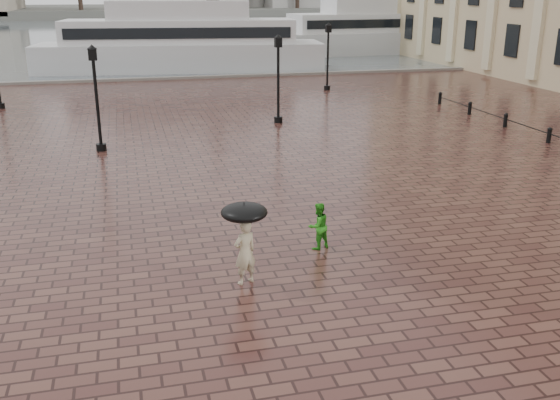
# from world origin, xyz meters

# --- Properties ---
(ground) EXTENTS (300.00, 300.00, 0.00)m
(ground) POSITION_xyz_m (0.00, 0.00, 0.00)
(ground) COLOR #3C1F1B
(ground) RESTS_ON ground
(harbour_water) EXTENTS (240.00, 240.00, 0.00)m
(harbour_water) POSITION_xyz_m (0.00, 92.00, 0.00)
(harbour_water) COLOR #4B555B
(harbour_water) RESTS_ON ground
(quay_edge) EXTENTS (80.00, 0.60, 0.30)m
(quay_edge) POSITION_xyz_m (0.00, 32.00, 0.00)
(quay_edge) COLOR slate
(quay_edge) RESTS_ON ground
(far_shore) EXTENTS (300.00, 60.00, 2.00)m
(far_shore) POSITION_xyz_m (0.00, 160.00, 1.00)
(far_shore) COLOR #4C4C47
(far_shore) RESTS_ON ground
(bollard_row) EXTENTS (0.22, 21.22, 0.73)m
(bollard_row) POSITION_xyz_m (14.00, 6.50, 0.40)
(bollard_row) COLOR black
(bollard_row) RESTS_ON ground
(street_lamps) EXTENTS (21.44, 14.44, 4.40)m
(street_lamps) POSITION_xyz_m (-1.50, 17.50, 2.33)
(street_lamps) COLOR black
(street_lamps) RESTS_ON ground
(adult_pedestrian) EXTENTS (0.69, 0.58, 1.61)m
(adult_pedestrian) POSITION_xyz_m (-2.35, -4.30, 0.81)
(adult_pedestrian) COLOR tan
(adult_pedestrian) RESTS_ON ground
(child_pedestrian) EXTENTS (0.77, 0.69, 1.31)m
(child_pedestrian) POSITION_xyz_m (-0.01, -2.69, 0.65)
(child_pedestrian) COLOR green
(child_pedestrian) RESTS_ON ground
(ferry_near) EXTENTS (24.67, 8.76, 7.92)m
(ferry_near) POSITION_xyz_m (0.19, 37.46, 2.38)
(ferry_near) COLOR silver
(ferry_near) RESTS_ON ground
(ferry_far) EXTENTS (24.27, 7.70, 7.83)m
(ferry_far) POSITION_xyz_m (22.36, 47.70, 2.35)
(ferry_far) COLOR silver
(ferry_far) RESTS_ON ground
(umbrella) EXTENTS (1.10, 1.10, 1.12)m
(umbrella) POSITION_xyz_m (-2.35, -4.30, 1.82)
(umbrella) COLOR black
(umbrella) RESTS_ON ground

